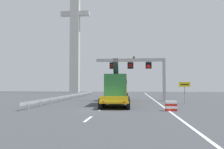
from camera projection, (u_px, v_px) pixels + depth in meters
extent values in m
plane|color=#424449|center=(102.00, 110.00, 21.80)|extent=(112.00, 112.00, 0.00)
cube|color=silver|center=(88.00, 119.00, 15.85)|extent=(0.20, 2.60, 0.01)
cube|color=silver|center=(101.00, 109.00, 22.19)|extent=(0.20, 2.60, 0.01)
cube|color=silver|center=(108.00, 104.00, 28.53)|extent=(0.20, 2.60, 0.01)
cube|color=silver|center=(113.00, 100.00, 34.88)|extent=(0.20, 2.60, 0.01)
cube|color=silver|center=(116.00, 98.00, 41.22)|extent=(0.20, 2.60, 0.01)
cube|color=silver|center=(118.00, 96.00, 47.56)|extent=(0.20, 2.60, 0.01)
cube|color=silver|center=(120.00, 95.00, 53.90)|extent=(0.20, 2.60, 0.01)
cube|color=silver|center=(121.00, 94.00, 60.25)|extent=(0.20, 2.60, 0.01)
cube|color=silver|center=(122.00, 93.00, 66.59)|extent=(0.20, 2.60, 0.01)
cube|color=silver|center=(123.00, 92.00, 72.93)|extent=(0.20, 2.60, 0.01)
cube|color=silver|center=(124.00, 91.00, 79.27)|extent=(0.20, 2.60, 0.01)
cube|color=silver|center=(156.00, 101.00, 33.17)|extent=(0.20, 63.00, 0.01)
cube|color=#9EA0A5|center=(164.00, 79.00, 33.74)|extent=(0.40, 0.40, 6.33)
cube|color=slate|center=(164.00, 101.00, 33.60)|extent=(0.90, 0.90, 0.08)
cube|color=#9EA0A5|center=(130.00, 60.00, 34.33)|extent=(10.30, 0.44, 0.44)
cube|color=#4C4C51|center=(134.00, 57.00, 34.30)|extent=(0.28, 0.40, 0.28)
cube|color=black|center=(149.00, 65.00, 34.04)|extent=(0.88, 0.24, 0.99)
cube|color=#9EA0A5|center=(149.00, 62.00, 34.07)|extent=(0.08, 0.08, 0.16)
cone|color=red|center=(149.00, 66.00, 33.91)|extent=(0.56, 0.02, 0.56)
cube|color=black|center=(130.00, 65.00, 34.29)|extent=(0.88, 0.24, 0.99)
cube|color=#9EA0A5|center=(130.00, 62.00, 34.32)|extent=(0.08, 0.08, 0.16)
cube|color=red|center=(130.00, 65.00, 34.16)|extent=(0.54, 0.02, 0.54)
cube|color=red|center=(130.00, 65.00, 34.16)|extent=(0.54, 0.02, 0.54)
cube|color=black|center=(113.00, 66.00, 34.54)|extent=(0.88, 0.24, 0.99)
cube|color=#9EA0A5|center=(113.00, 62.00, 34.57)|extent=(0.08, 0.08, 0.16)
cube|color=red|center=(112.00, 66.00, 34.41)|extent=(0.54, 0.02, 0.54)
cube|color=red|center=(112.00, 66.00, 34.41)|extent=(0.54, 0.02, 0.54)
cube|color=yellow|center=(116.00, 99.00, 26.47)|extent=(3.18, 10.49, 0.24)
cube|color=yellow|center=(114.00, 99.00, 21.22)|extent=(2.66, 0.18, 0.44)
cylinder|color=black|center=(100.00, 104.00, 22.05)|extent=(0.36, 1.11, 1.10)
cylinder|color=black|center=(128.00, 104.00, 21.90)|extent=(0.36, 1.11, 1.10)
cylinder|color=black|center=(101.00, 103.00, 23.10)|extent=(0.36, 1.11, 1.10)
cylinder|color=black|center=(128.00, 103.00, 22.95)|extent=(0.36, 1.11, 1.10)
cylinder|color=black|center=(102.00, 102.00, 24.15)|extent=(0.36, 1.11, 1.10)
cylinder|color=black|center=(128.00, 102.00, 24.00)|extent=(0.36, 1.11, 1.10)
cylinder|color=black|center=(103.00, 101.00, 25.19)|extent=(0.36, 1.11, 1.10)
cylinder|color=black|center=(128.00, 101.00, 25.04)|extent=(0.36, 1.11, 1.10)
cylinder|color=black|center=(104.00, 101.00, 26.24)|extent=(0.36, 1.11, 1.10)
cylinder|color=black|center=(128.00, 101.00, 26.09)|extent=(0.36, 1.11, 1.10)
cube|color=orange|center=(118.00, 87.00, 33.62)|extent=(2.69, 3.29, 3.10)
cube|color=black|center=(118.00, 82.00, 33.65)|extent=(2.72, 3.31, 0.60)
cylinder|color=black|center=(110.00, 97.00, 34.50)|extent=(0.38, 1.11, 1.10)
cylinder|color=black|center=(127.00, 97.00, 34.35)|extent=(0.38, 1.11, 1.10)
cylinder|color=black|center=(109.00, 98.00, 32.50)|extent=(0.38, 1.11, 1.10)
cylinder|color=black|center=(127.00, 98.00, 32.36)|extent=(0.38, 1.11, 1.10)
cube|color=#236638|center=(116.00, 86.00, 26.94)|extent=(2.59, 5.80, 2.70)
cube|color=#2D2D33|center=(116.00, 69.00, 26.17)|extent=(0.67, 2.96, 2.29)
cube|color=red|center=(103.00, 102.00, 21.23)|extent=(0.20, 0.07, 0.12)
cube|color=red|center=(124.00, 102.00, 21.11)|extent=(0.20, 0.07, 0.12)
cylinder|color=#9EA0A5|center=(185.00, 93.00, 27.94)|extent=(0.10, 0.10, 2.71)
cube|color=yellow|center=(185.00, 84.00, 27.93)|extent=(1.35, 0.06, 0.57)
cube|color=black|center=(185.00, 84.00, 27.90)|extent=(0.97, 0.01, 0.12)
cube|color=red|center=(171.00, 110.00, 20.81)|extent=(1.02, 0.54, 0.23)
cube|color=white|center=(171.00, 107.00, 20.82)|extent=(1.02, 0.54, 0.22)
cube|color=red|center=(171.00, 105.00, 20.83)|extent=(1.02, 0.54, 0.23)
cube|color=white|center=(171.00, 102.00, 20.84)|extent=(1.02, 0.54, 0.23)
cube|color=#999EA3|center=(73.00, 95.00, 38.55)|extent=(0.04, 36.27, 0.32)
cube|color=#999EA3|center=(28.00, 106.00, 21.99)|extent=(0.10, 0.10, 0.60)
cube|color=#999EA3|center=(40.00, 104.00, 25.00)|extent=(0.10, 0.10, 0.60)
cube|color=#999EA3|center=(50.00, 102.00, 28.01)|extent=(0.10, 0.10, 0.60)
cube|color=#999EA3|center=(58.00, 100.00, 31.01)|extent=(0.10, 0.10, 0.60)
cube|color=#999EA3|center=(65.00, 99.00, 34.02)|extent=(0.10, 0.10, 0.60)
cube|color=#999EA3|center=(70.00, 98.00, 37.03)|extent=(0.10, 0.10, 0.60)
cube|color=#999EA3|center=(75.00, 97.00, 40.03)|extent=(0.10, 0.10, 0.60)
cube|color=#999EA3|center=(79.00, 96.00, 43.04)|extent=(0.10, 0.10, 0.60)
cube|color=#999EA3|center=(83.00, 95.00, 46.04)|extent=(0.10, 0.10, 0.60)
cube|color=#999EA3|center=(86.00, 94.00, 49.05)|extent=(0.10, 0.10, 0.60)
cube|color=#999EA3|center=(89.00, 94.00, 52.06)|extent=(0.10, 0.10, 0.60)
cube|color=#999EA3|center=(91.00, 93.00, 55.06)|extent=(0.10, 0.10, 0.60)
cube|color=#B7B7B2|center=(75.00, 29.00, 71.44)|extent=(2.80, 2.00, 39.70)
cube|color=#B7B7B2|center=(75.00, 14.00, 71.65)|extent=(9.00, 1.60, 1.40)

